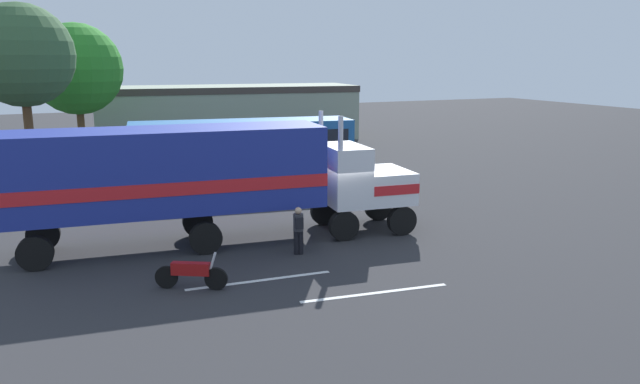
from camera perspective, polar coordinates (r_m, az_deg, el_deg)
name	(u,v)px	position (r m, az deg, el deg)	size (l,w,h in m)	color
ground_plane	(348,232)	(23.03, 2.66, -3.81)	(120.00, 120.00, 0.00)	#2D2D30
lane_stripe_near	(260,280)	(18.25, -5.69, -8.29)	(4.40, 0.16, 0.01)	silver
lane_stripe_mid	(375,293)	(17.31, 5.23, -9.45)	(4.40, 0.16, 0.01)	silver
semi_truck	(202,174)	(21.37, -11.01, 1.65)	(14.35, 4.02, 4.50)	silver
person_bystander	(298,229)	(20.24, -2.04, -3.48)	(0.36, 0.47, 1.63)	black
parked_bus	(243,147)	(30.84, -7.26, 4.21)	(11.25, 4.10, 3.40)	#1E5999
motorcycle	(191,273)	(17.76, -12.01, -7.46)	(1.89, 1.12, 1.12)	black
tree_left	(76,69)	(40.59, -21.94, 10.67)	(5.56, 5.56, 8.58)	brown
tree_center	(21,56)	(33.91, -26.29, 11.43)	(5.08, 5.08, 9.14)	brown
building_backdrop	(229,110)	(49.35, -8.61, 7.60)	(20.68, 8.14, 4.30)	gray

